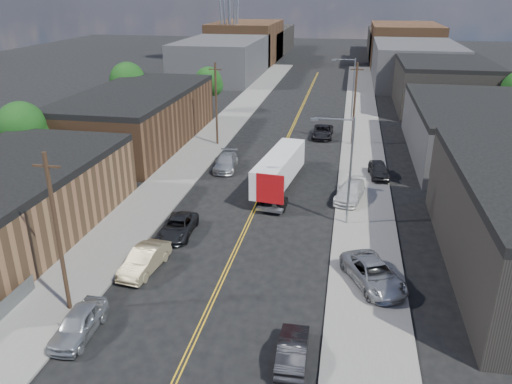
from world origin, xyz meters
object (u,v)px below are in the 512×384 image
at_px(car_right_oncoming, 293,349).
at_px(car_right_lot_b, 350,192).
at_px(car_left_b, 145,260).
at_px(car_right_lot_a, 373,274).
at_px(car_right_lot_c, 379,170).
at_px(car_left_c, 178,227).
at_px(semi_truck, 281,166).
at_px(car_left_a, 79,324).
at_px(car_ahead_truck, 323,132).
at_px(car_left_d, 226,162).

relative_size(car_right_oncoming, car_right_lot_b, 0.81).
bearing_deg(car_left_b, car_right_lot_a, 9.72).
bearing_deg(car_right_lot_c, car_left_c, -141.53).
distance_m(car_right_oncoming, car_right_lot_c, 29.01).
xyz_separation_m(semi_truck, car_right_lot_a, (8.36, -16.64, -1.16)).
bearing_deg(car_left_b, car_right_oncoming, -26.16).
xyz_separation_m(car_left_c, car_right_lot_a, (14.86, -4.68, 0.24)).
relative_size(car_left_b, car_left_c, 0.98).
relative_size(car_left_a, car_right_oncoming, 1.07).
distance_m(car_left_a, car_right_lot_c, 33.51).
relative_size(car_right_oncoming, car_ahead_truck, 0.78).
height_order(semi_truck, car_left_a, semi_truck).
distance_m(car_left_a, car_right_lot_b, 26.51).
bearing_deg(car_left_c, car_right_oncoming, -52.40).
bearing_deg(car_right_oncoming, car_left_a, -0.67).
relative_size(car_left_c, car_ahead_truck, 0.91).
bearing_deg(car_right_lot_c, car_left_d, 174.08).
bearing_deg(car_left_c, car_ahead_truck, 70.31).
xyz_separation_m(car_right_oncoming, car_right_lot_b, (2.65, 21.97, 0.21)).
xyz_separation_m(car_left_b, car_right_lot_a, (15.34, 0.85, 0.13)).
bearing_deg(car_ahead_truck, car_right_lot_c, -64.33).
bearing_deg(semi_truck, car_right_lot_b, -14.23).
bearing_deg(car_right_lot_b, car_ahead_truck, 111.72).
xyz_separation_m(car_right_lot_a, car_right_lot_b, (-1.66, 14.03, -0.03)).
xyz_separation_m(car_left_b, car_right_oncoming, (11.04, -7.09, -0.11)).
xyz_separation_m(semi_truck, car_left_d, (-6.50, 3.80, -1.32)).
bearing_deg(car_right_oncoming, car_right_lot_b, -98.27).
bearing_deg(car_left_c, car_left_a, -98.55).
bearing_deg(car_ahead_truck, car_left_a, -103.39).
xyz_separation_m(car_left_c, car_left_d, (0.00, 15.76, 0.08)).
distance_m(car_left_a, car_right_oncoming, 11.96).
height_order(car_left_b, car_right_lot_c, car_right_lot_c).
relative_size(car_left_b, car_right_lot_b, 0.94).
distance_m(car_left_b, car_right_lot_b, 20.22).
bearing_deg(car_left_c, car_right_lot_c, 42.46).
bearing_deg(car_right_lot_a, car_ahead_truck, 73.57).
distance_m(semi_truck, car_left_d, 7.65).
distance_m(semi_truck, car_left_c, 13.69).
relative_size(semi_truck, car_left_a, 3.13).
distance_m(semi_truck, car_left_a, 26.00).
relative_size(car_left_c, car_left_d, 0.94).
bearing_deg(car_right_lot_c, car_right_oncoming, -107.11).
distance_m(car_left_d, car_right_oncoming, 30.29).
bearing_deg(car_right_oncoming, car_ahead_truck, -89.88).
xyz_separation_m(car_right_oncoming, car_right_lot_c, (5.45, 28.49, 0.21)).
relative_size(car_left_a, car_left_c, 0.91).
distance_m(car_right_lot_b, car_right_lot_c, 7.09).
bearing_deg(car_left_a, car_right_oncoming, -0.33).
bearing_deg(car_left_a, car_right_lot_b, 55.51).
distance_m(semi_truck, car_left_b, 18.88).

